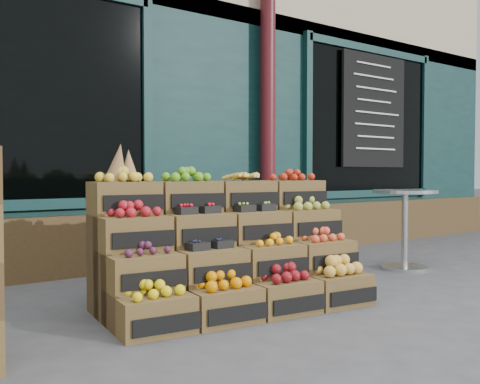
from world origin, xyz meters
TOP-DOWN VIEW (x-y plane):
  - ground at (0.00, 0.00)m, footprint 60.00×60.00m
  - shop_facade at (0.00, 5.11)m, footprint 12.00×6.24m
  - crate_display at (-0.57, 0.36)m, footprint 2.05×1.16m
  - bistro_table at (1.82, 0.53)m, footprint 0.66×0.66m
  - shopkeeper at (-1.44, 2.91)m, footprint 0.83×0.64m

SIDE VIEW (x-z plane):
  - ground at x=0.00m, z-range 0.00..0.00m
  - crate_display at x=-0.57m, z-range -0.23..0.99m
  - bistro_table at x=1.82m, z-range 0.10..0.94m
  - shopkeeper at x=-1.44m, z-range 0.00..2.05m
  - shop_facade at x=0.00m, z-range 0.00..4.80m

